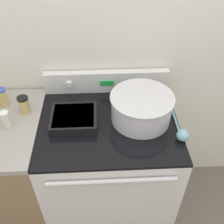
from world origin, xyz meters
The scene contains 10 objects.
kitchen_wall centered at (0.00, 0.71, 1.25)m, with size 8.00×0.05×2.50m.
stove_range centered at (0.00, 0.34, 0.47)m, with size 0.81×0.70×0.94m.
control_panel centered at (0.00, 0.65, 1.01)m, with size 0.81×0.07×0.15m.
side_counter centered at (-0.66, 0.34, 0.48)m, with size 0.51×0.67×0.95m.
mixing_bowl centered at (0.19, 0.35, 1.03)m, with size 0.36×0.36×0.17m.
casserole_dish centered at (-0.20, 0.35, 0.97)m, with size 0.26×0.24×0.05m.
ladle centered at (0.39, 0.19, 0.97)m, with size 0.07×0.31×0.07m.
spice_jar_black_cap centered at (-0.49, 0.44, 1.01)m, with size 0.06×0.06×0.11m.
spice_jar_white_cap centered at (-0.57, 0.32, 1.01)m, with size 0.05×0.05×0.10m.
spice_jar_blue_cap centered at (-0.64, 0.51, 1.01)m, with size 0.06×0.06×0.12m.
Camera 1 is at (-0.04, -0.78, 1.99)m, focal length 42.00 mm.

